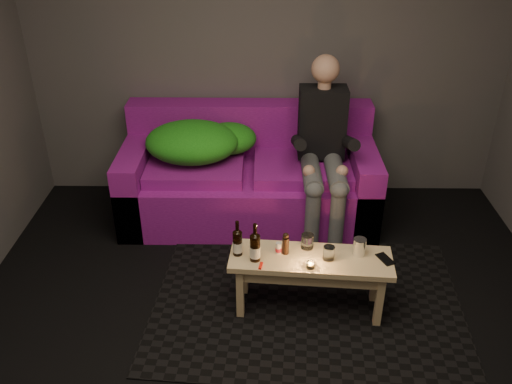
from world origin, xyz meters
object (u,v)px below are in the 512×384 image
sofa (249,179)px  steel_cup (359,247)px  beer_bottle_a (238,242)px  beer_bottle_b (255,247)px  person (323,145)px  coffee_table (310,267)px

sofa → steel_cup: size_ratio=18.15×
beer_bottle_a → beer_bottle_b: beer_bottle_b is taller
beer_bottle_b → person: bearing=64.8°
person → coffee_table: bearing=-98.6°
person → coffee_table: 1.13m
person → beer_bottle_a: bearing=-121.2°
coffee_table → steel_cup: steel_cup is taller
beer_bottle_b → steel_cup: bearing=5.9°
beer_bottle_a → steel_cup: size_ratio=2.19×
beer_bottle_a → beer_bottle_b: (0.11, -0.06, 0.01)m
person → steel_cup: bearing=-81.7°
coffee_table → steel_cup: 0.34m
beer_bottle_a → steel_cup: 0.77m
sofa → steel_cup: bearing=-58.4°
sofa → beer_bottle_a: size_ratio=8.30×
sofa → coffee_table: size_ratio=1.95×
person → steel_cup: 1.06m
person → beer_bottle_b: (-0.51, -1.09, -0.19)m
beer_bottle_b → steel_cup: (0.66, 0.07, -0.04)m
person → beer_bottle_a: 1.22m
beer_bottle_b → steel_cup: beer_bottle_b is taller
coffee_table → sofa: bearing=109.0°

